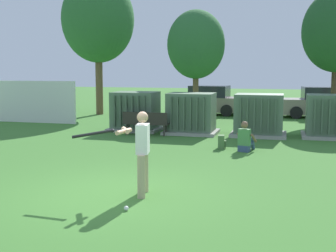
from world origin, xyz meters
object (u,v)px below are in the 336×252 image
Objects in this scene: park_bench at (146,122)px; parked_car_left_of_center at (321,103)px; transformer_mid_west at (191,114)px; parked_car_leftmost at (207,101)px; transformer_east at (331,117)px; batter at (140,149)px; sports_ball at (126,208)px; backpack at (222,142)px; seated_spectator at (245,139)px; transformer_mid_east at (259,116)px; transformer_west at (135,112)px.

park_bench is 10.97m from parked_car_left_of_center.
parked_car_left_of_center is at bearing 50.11° from park_bench.
transformer_mid_west and parked_car_leftmost have the same top height.
park_bench is (-6.92, -1.27, -0.25)m from transformer_east.
batter reaches higher than transformer_east.
sports_ball is 6.87m from backpack.
backpack is (-0.79, 0.26, -0.16)m from seated_spectator.
batter reaches higher than sports_ball.
transformer_mid_west is at bearing -126.12° from parked_car_left_of_center.
batter reaches higher than park_bench.
transformer_mid_west is at bearing 118.44° from backpack.
seated_spectator reaches higher than park_bench.
transformer_mid_west is at bearing 95.07° from batter.
parked_car_leftmost is 0.99× the size of parked_car_left_of_center.
parked_car_leftmost reaches higher than park_bench.
parked_car_left_of_center is at bearing 69.46° from transformer_mid_east.
transformer_mid_east is at bearing -66.17° from parked_car_leftmost.
seated_spectator is at bearing -36.04° from transformer_west.
parked_car_left_of_center is (0.12, 7.15, -0.04)m from transformer_east.
seated_spectator is at bearing 73.14° from batter.
transformer_mid_west is at bearing -179.11° from transformer_mid_east.
seated_spectator is 11.29m from parked_car_leftmost.
transformer_east is at bearing -90.93° from parked_car_left_of_center.
transformer_east is at bearing 10.37° from park_bench.
backpack is 10.85m from parked_car_leftmost.
backpack is at bearing -137.55° from transformer_east.
batter is 0.40× the size of parked_car_left_of_center.
transformer_mid_west is 9.94m from sports_ball.
parked_car_left_of_center reaches higher than seated_spectator.
seated_spectator is at bearing -93.51° from transformer_mid_east.
transformer_mid_west reaches higher than park_bench.
backpack is at bearing -77.70° from parked_car_leftmost.
transformer_west is 0.49× the size of parked_car_leftmost.
transformer_west is 5.10m from transformer_mid_east.
transformer_west is at bearing 177.73° from transformer_mid_east.
transformer_mid_west and transformer_mid_east have the same top height.
transformer_west is at bearing -179.70° from transformer_east.
transformer_west is 1.50m from park_bench.
transformer_mid_east is 1.17× the size of park_bench.
transformer_east and parked_car_left_of_center have the same top height.
backpack is (3.27, -2.08, -0.32)m from park_bench.
parked_car_leftmost is (-5.96, 7.25, -0.04)m from transformer_east.
backpack is (0.80, 6.82, 0.17)m from sports_ball.
sports_ball is (0.08, -1.06, -0.93)m from batter.
park_bench is at bearing -96.41° from parked_car_leftmost.
seated_spectator is at bearing -74.04° from parked_car_leftmost.
batter reaches higher than backpack.
parked_car_left_of_center is at bearing 74.06° from batter.
batter is 3.95× the size of backpack.
transformer_mid_east is 2.67m from transformer_east.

